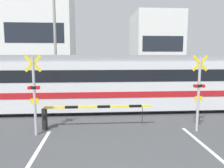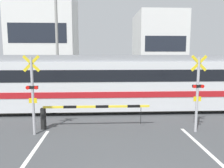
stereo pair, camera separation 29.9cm
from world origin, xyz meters
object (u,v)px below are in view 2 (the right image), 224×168
crossing_barrier_near (77,111)px  crossing_signal_right (198,90)px  commuter_train (151,81)px  crossing_signal_left (33,92)px  crossing_barrier_far (134,90)px  pedestrian (122,83)px

crossing_barrier_near → crossing_signal_right: 5.31m
commuter_train → crossing_signal_left: 7.02m
crossing_barrier_near → crossing_signal_left: crossing_signal_left is taller
crossing_barrier_near → crossing_barrier_far: 6.93m
commuter_train → crossing_signal_right: bearing=-75.1°
crossing_barrier_far → crossing_signal_left: crossing_signal_left is taller
commuter_train → pedestrian: bearing=104.3°
crossing_signal_left → commuter_train: bearing=34.3°
crossing_barrier_near → crossing_barrier_far: size_ratio=1.00×
pedestrian → commuter_train: bearing=-75.7°
pedestrian → crossing_signal_right: bearing=-75.4°
pedestrian → crossing_barrier_near: bearing=-108.8°
crossing_signal_left → pedestrian: 10.09m
crossing_signal_left → crossing_barrier_near: bearing=22.1°
crossing_barrier_near → crossing_signal_right: size_ratio=1.48×
commuter_train → crossing_signal_right: (1.05, -3.95, 0.05)m
crossing_signal_left → pedestrian: (4.52, 8.98, -0.85)m
commuter_train → crossing_barrier_near: 5.34m
commuter_train → crossing_barrier_near: (-4.11, -3.27, -0.98)m
crossing_signal_right → commuter_train: bearing=104.9°
crossing_barrier_near → pedestrian: size_ratio=2.89×
commuter_train → crossing_signal_left: (-5.80, -3.95, 0.05)m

